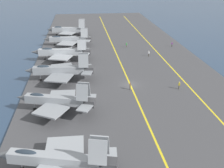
# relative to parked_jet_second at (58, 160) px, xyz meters

# --- Properties ---
(ground_plane) EXTENTS (2000.00, 2000.00, 0.00)m
(ground_plane) POSITION_rel_parked_jet_second_xyz_m (29.33, -14.88, -2.81)
(ground_plane) COLOR navy
(carrier_deck) EXTENTS (210.69, 48.42, 0.40)m
(carrier_deck) POSITION_rel_parked_jet_second_xyz_m (29.33, -14.88, -2.61)
(carrier_deck) COLOR #424244
(carrier_deck) RESTS_ON ground
(deck_stripe_foul_line) EXTENTS (189.62, 1.03, 0.01)m
(deck_stripe_foul_line) POSITION_rel_parked_jet_second_xyz_m (29.33, -28.20, -2.41)
(deck_stripe_foul_line) COLOR yellow
(deck_stripe_foul_line) RESTS_ON carrier_deck
(deck_stripe_centerline) EXTENTS (189.62, 0.36, 0.01)m
(deck_stripe_centerline) POSITION_rel_parked_jet_second_xyz_m (29.33, -14.88, -2.41)
(deck_stripe_centerline) COLOR yellow
(deck_stripe_centerline) RESTS_ON carrier_deck
(parked_jet_second) EXTENTS (12.92, 16.83, 6.39)m
(parked_jet_second) POSITION_rel_parked_jet_second_xyz_m (0.00, 0.00, 0.00)
(parked_jet_second) COLOR #93999E
(parked_jet_second) RESTS_ON carrier_deck
(parked_jet_third) EXTENTS (11.82, 15.51, 6.40)m
(parked_jet_third) POSITION_rel_parked_jet_second_xyz_m (17.50, 1.13, 0.17)
(parked_jet_third) COLOR gray
(parked_jet_third) RESTS_ON carrier_deck
(parked_jet_fourth) EXTENTS (13.58, 16.59, 6.74)m
(parked_jet_fourth) POSITION_rel_parked_jet_second_xyz_m (33.72, 1.33, 0.28)
(parked_jet_fourth) COLOR gray
(parked_jet_fourth) RESTS_ON carrier_deck
(parked_jet_fifth) EXTENTS (12.94, 17.51, 6.25)m
(parked_jet_fifth) POSITION_rel_parked_jet_second_xyz_m (49.72, 1.73, 0.06)
(parked_jet_fifth) COLOR #9EA3A8
(parked_jet_fifth) RESTS_ON carrier_deck
(parked_jet_sixth) EXTENTS (13.67, 16.74, 5.99)m
(parked_jet_sixth) POSITION_rel_parked_jet_second_xyz_m (65.98, 0.29, -0.20)
(parked_jet_sixth) COLOR #93999E
(parked_jet_sixth) RESTS_ON carrier_deck
(parked_jet_seventh) EXTENTS (12.53, 16.27, 6.56)m
(parked_jet_seventh) POSITION_rel_parked_jet_second_xyz_m (80.93, 0.78, -0.05)
(parked_jet_seventh) COLOR #93999E
(parked_jet_seventh) RESTS_ON carrier_deck
(crew_purple_vest) EXTENTS (0.37, 0.44, 1.69)m
(crew_purple_vest) POSITION_rel_parked_jet_second_xyz_m (60.32, -34.94, -1.48)
(crew_purple_vest) COLOR #383328
(crew_purple_vest) RESTS_ON carrier_deck
(crew_white_vest) EXTENTS (0.42, 0.32, 1.81)m
(crew_white_vest) POSITION_rel_parked_jet_second_xyz_m (50.40, -24.41, -1.41)
(crew_white_vest) COLOR #383328
(crew_white_vest) RESTS_ON carrier_deck
(crew_brown_vest) EXTENTS (0.40, 0.29, 1.77)m
(crew_brown_vest) POSITION_rel_parked_jet_second_xyz_m (26.30, -14.34, -1.44)
(crew_brown_vest) COLOR #4C473D
(crew_brown_vest) RESTS_ON carrier_deck
(crew_green_vest) EXTENTS (0.46, 0.44, 1.73)m
(crew_green_vest) POSITION_rel_parked_jet_second_xyz_m (61.13, -19.26, -1.46)
(crew_green_vest) COLOR #4C473D
(crew_green_vest) RESTS_ON carrier_deck
(crew_yellow_vest) EXTENTS (0.40, 0.46, 1.81)m
(crew_yellow_vest) POSITION_rel_parked_jet_second_xyz_m (25.37, -25.39, -1.42)
(crew_yellow_vest) COLOR #4C473D
(crew_yellow_vest) RESTS_ON carrier_deck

